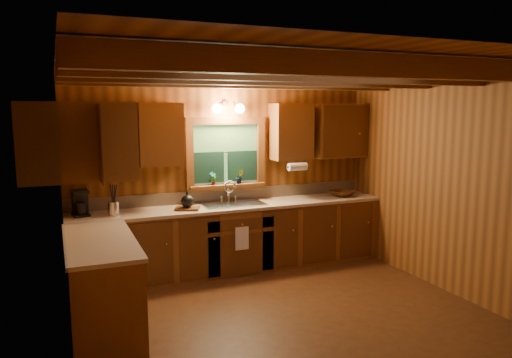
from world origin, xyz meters
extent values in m
plane|color=#4A2812|center=(0.00, 0.00, 0.00)|extent=(4.20, 4.20, 0.00)
plane|color=brown|center=(0.00, 0.00, 2.60)|extent=(4.20, 4.20, 0.00)
plane|color=brown|center=(0.00, 1.90, 1.30)|extent=(4.20, 0.00, 4.20)
plane|color=brown|center=(0.00, -1.90, 1.30)|extent=(4.20, 0.00, 4.20)
plane|color=brown|center=(-2.10, 0.00, 1.30)|extent=(0.00, 3.80, 3.80)
plane|color=brown|center=(2.10, 0.00, 1.30)|extent=(0.00, 3.80, 3.80)
cube|color=brown|center=(0.00, -1.20, 2.49)|extent=(4.20, 0.14, 0.18)
cube|color=brown|center=(0.00, -0.40, 2.49)|extent=(4.20, 0.14, 0.18)
cube|color=brown|center=(0.00, 0.40, 2.49)|extent=(4.20, 0.14, 0.18)
cube|color=brown|center=(0.00, 1.20, 2.49)|extent=(4.20, 0.14, 0.18)
cube|color=brown|center=(0.00, 1.59, 0.43)|extent=(4.20, 0.62, 0.86)
cube|color=brown|center=(-1.79, 0.48, 0.43)|extent=(0.62, 1.60, 0.86)
cube|color=tan|center=(0.00, 1.59, 0.88)|extent=(4.20, 0.66, 0.04)
cube|color=tan|center=(-1.78, 0.48, 0.88)|extent=(0.64, 1.60, 0.04)
cube|color=tan|center=(0.00, 1.89, 0.98)|extent=(4.20, 0.02, 0.16)
cube|color=white|center=(-1.47, 0.68, 0.43)|extent=(0.02, 0.60, 0.80)
cube|color=brown|center=(-1.70, 1.73, 1.84)|extent=(0.78, 0.34, 0.78)
cube|color=brown|center=(-0.92, 1.73, 1.84)|extent=(0.55, 0.34, 0.78)
cube|color=brown|center=(0.92, 1.73, 1.84)|extent=(0.55, 0.34, 0.78)
cube|color=brown|center=(1.70, 1.73, 1.84)|extent=(0.78, 0.34, 0.78)
cube|color=brown|center=(-1.93, 0.68, 1.84)|extent=(0.34, 1.10, 0.78)
cube|color=brown|center=(0.00, 1.86, 2.00)|extent=(1.12, 0.08, 0.10)
cube|color=brown|center=(0.00, 1.86, 1.10)|extent=(1.12, 0.08, 0.10)
cube|color=brown|center=(-0.51, 1.86, 1.55)|extent=(0.10, 0.08, 0.80)
cube|color=brown|center=(0.51, 1.86, 1.55)|extent=(0.10, 0.08, 0.80)
cube|color=#457530|center=(0.00, 1.90, 1.55)|extent=(0.92, 0.01, 0.80)
cube|color=black|center=(-0.24, 1.87, 1.37)|extent=(0.42, 0.02, 0.42)
cube|color=black|center=(0.24, 1.87, 1.37)|extent=(0.42, 0.02, 0.42)
cylinder|color=black|center=(0.00, 1.87, 1.57)|extent=(0.92, 0.01, 0.01)
cube|color=brown|center=(0.00, 1.82, 1.12)|extent=(1.06, 0.14, 0.04)
cylinder|color=black|center=(0.00, 1.86, 2.23)|extent=(0.08, 0.03, 0.08)
cylinder|color=black|center=(-0.10, 1.80, 2.23)|extent=(0.09, 0.17, 0.08)
cylinder|color=black|center=(0.10, 1.80, 2.23)|extent=(0.09, 0.17, 0.08)
sphere|color=#FFE0A5|center=(-0.16, 1.74, 2.16)|extent=(0.13, 0.13, 0.13)
sphere|color=#FFE0A5|center=(0.16, 1.74, 2.16)|extent=(0.13, 0.13, 0.13)
cylinder|color=white|center=(0.92, 1.53, 1.37)|extent=(0.27, 0.11, 0.11)
cube|color=white|center=(0.00, 1.26, 0.52)|extent=(0.18, 0.01, 0.30)
cube|color=silver|center=(0.00, 1.60, 0.91)|extent=(0.82, 0.48, 0.02)
cube|color=#262628|center=(-0.19, 1.60, 0.84)|extent=(0.34, 0.40, 0.14)
cube|color=#262628|center=(0.19, 1.60, 0.84)|extent=(0.34, 0.40, 0.14)
cylinder|color=silver|center=(0.00, 1.78, 1.01)|extent=(0.04, 0.04, 0.22)
torus|color=silver|center=(0.00, 1.72, 1.12)|extent=(0.16, 0.02, 0.16)
cube|color=black|center=(-1.90, 1.64, 0.91)|extent=(0.18, 0.21, 0.03)
cube|color=black|center=(-1.90, 1.71, 1.07)|extent=(0.18, 0.08, 0.29)
cube|color=black|center=(-1.90, 1.62, 1.19)|extent=(0.18, 0.19, 0.04)
cylinder|color=black|center=(-1.90, 1.61, 1.00)|extent=(0.11, 0.11, 0.13)
cylinder|color=silver|center=(-1.54, 1.54, 0.98)|extent=(0.13, 0.13, 0.16)
cylinder|color=black|center=(-1.55, 1.53, 1.15)|extent=(0.03, 0.04, 0.24)
cylinder|color=black|center=(-1.54, 1.54, 1.15)|extent=(0.01, 0.01, 0.24)
cylinder|color=black|center=(-1.52, 1.55, 1.15)|extent=(0.03, 0.04, 0.24)
cylinder|color=black|center=(-1.51, 1.56, 1.15)|extent=(0.05, 0.06, 0.24)
cube|color=#4F2A10|center=(-0.64, 1.51, 0.91)|extent=(0.36, 0.32, 0.03)
sphere|color=black|center=(-0.64, 1.51, 1.01)|extent=(0.16, 0.16, 0.16)
cylinder|color=black|center=(-0.64, 1.51, 1.11)|extent=(0.03, 0.03, 0.04)
imported|color=#48230C|center=(1.67, 1.55, 0.94)|extent=(0.44, 0.44, 0.08)
imported|color=#4F2A10|center=(-0.20, 1.81, 1.23)|extent=(0.11, 0.08, 0.18)
imported|color=#4F2A10|center=(0.17, 1.80, 1.24)|extent=(0.11, 0.09, 0.19)
camera|label=1|loc=(-2.14, -4.34, 2.17)|focal=33.98mm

